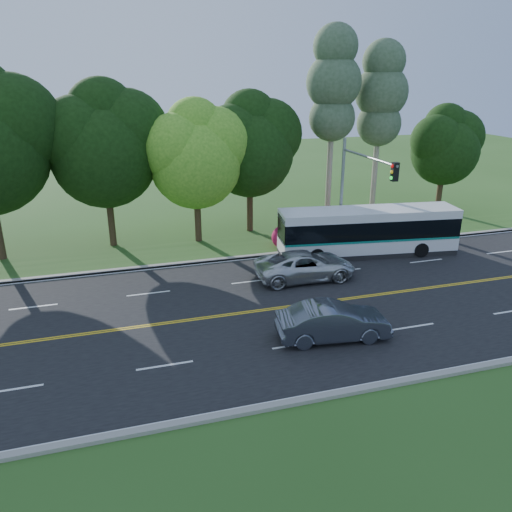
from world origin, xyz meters
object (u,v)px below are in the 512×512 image
object	(u,v)px
sedan	(333,322)
suv	(305,265)
traffic_signal	(357,182)
transit_bus	(368,232)

from	to	relation	value
sedan	suv	distance (m)	6.61
traffic_signal	suv	size ratio (longest dim) A/B	1.28
traffic_signal	sedan	distance (m)	11.01
traffic_signal	suv	world-z (taller)	traffic_signal
transit_bus	sedan	world-z (taller)	transit_bus
transit_bus	traffic_signal	bearing A→B (deg)	-158.06
suv	traffic_signal	bearing A→B (deg)	-58.02
traffic_signal	sedan	bearing A→B (deg)	-121.30
transit_bus	sedan	bearing A→B (deg)	-117.87
transit_bus	suv	distance (m)	5.83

